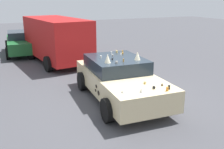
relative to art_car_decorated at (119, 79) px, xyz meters
name	(u,v)px	position (x,y,z in m)	size (l,w,h in m)	color
ground_plane	(120,99)	(-0.08, 0.00, -0.70)	(60.00, 60.00, 0.00)	#47474C
art_car_decorated	(119,79)	(0.00, 0.00, 0.00)	(4.43, 2.32, 1.62)	beige
parked_van_behind_right	(56,38)	(5.86, 0.70, 0.57)	(5.08, 2.74, 2.27)	#B21919
parked_sedan_row_back_center	(23,42)	(8.88, 2.03, -0.01)	(4.23, 2.22, 1.34)	#1E602D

